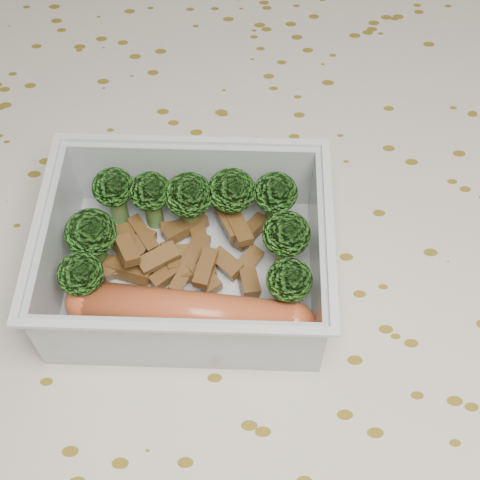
{
  "coord_description": "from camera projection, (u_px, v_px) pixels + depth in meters",
  "views": [
    {
      "loc": [
        0.01,
        -0.25,
        1.14
      ],
      "look_at": [
        0.01,
        -0.01,
        0.78
      ],
      "focal_mm": 50.0,
      "sensor_mm": 36.0,
      "label": 1
    }
  ],
  "objects": [
    {
      "name": "tablecloth",
      "position": [
        229.0,
        278.0,
        0.49
      ],
      "size": [
        1.46,
        0.96,
        0.19
      ],
      "color": "beige",
      "rests_on": "dining_table"
    },
    {
      "name": "broccoli_florets",
      "position": [
        190.0,
        220.0,
        0.43
      ],
      "size": [
        0.16,
        0.1,
        0.05
      ],
      "color": "#608C3F",
      "rests_on": "lunch_container"
    },
    {
      "name": "meat_pile",
      "position": [
        182.0,
        253.0,
        0.44
      ],
      "size": [
        0.11,
        0.07,
        0.03
      ],
      "color": "brown",
      "rests_on": "lunch_container"
    },
    {
      "name": "dining_table",
      "position": [
        230.0,
        310.0,
        0.53
      ],
      "size": [
        1.4,
        0.9,
        0.75
      ],
      "color": "brown",
      "rests_on": "ground"
    },
    {
      "name": "sausage",
      "position": [
        190.0,
        313.0,
        0.41
      ],
      "size": [
        0.15,
        0.04,
        0.03
      ],
      "color": "#C6542B",
      "rests_on": "lunch_container"
    },
    {
      "name": "lunch_container",
      "position": [
        187.0,
        261.0,
        0.43
      ],
      "size": [
        0.18,
        0.15,
        0.06
      ],
      "color": "silver",
      "rests_on": "tablecloth"
    }
  ]
}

